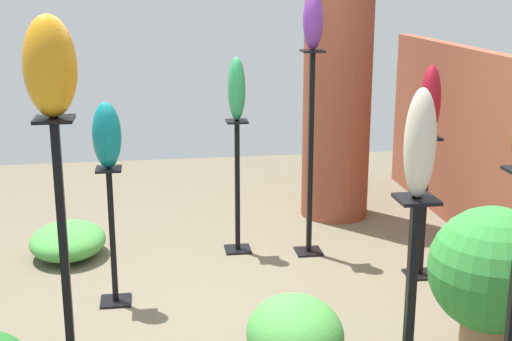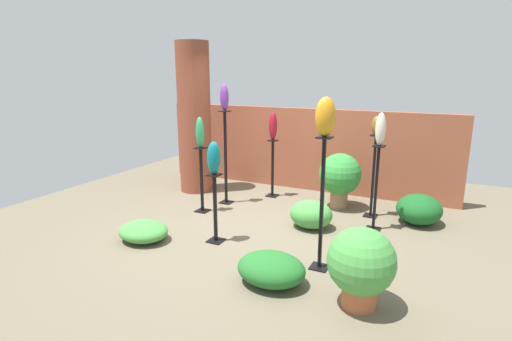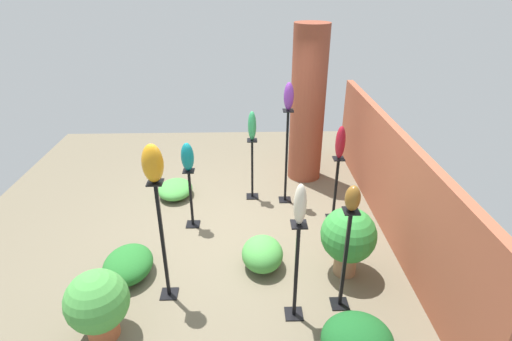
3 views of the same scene
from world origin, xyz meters
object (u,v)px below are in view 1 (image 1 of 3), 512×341
object	(u,v)px
pedestal_ruby	(423,214)
potted_plant_mid_left	(491,274)
pedestal_teal	(113,243)
art_vase_ivory	(420,143)
art_vase_jade	(237,89)
brick_pillar	(338,64)
pedestal_jade	(237,193)
art_vase_violet	(313,20)
pedestal_amber	(67,300)
art_vase_ruby	(430,101)
art_vase_teal	(107,135)
pedestal_violet	(310,162)
pedestal_bronze	(512,316)
art_vase_amber	(50,66)

from	to	relation	value
pedestal_ruby	potted_plant_mid_left	size ratio (longest dim) A/B	1.12
pedestal_teal	art_vase_ivory	distance (m)	2.45
art_vase_jade	brick_pillar	bearing A→B (deg)	128.18
pedestal_jade	potted_plant_mid_left	xyz separation A→B (m)	(1.92, 1.13, 0.07)
pedestal_teal	potted_plant_mid_left	bearing A→B (deg)	61.40
art_vase_violet	brick_pillar	bearing A→B (deg)	154.13
art_vase_violet	art_vase_ivory	distance (m)	2.50
pedestal_jade	art_vase_jade	world-z (taller)	art_vase_jade
pedestal_amber	art_vase_jade	distance (m)	2.54
art_vase_ruby	art_vase_teal	bearing A→B (deg)	-86.69
brick_pillar	pedestal_teal	size ratio (longest dim) A/B	2.96
art_vase_jade	pedestal_violet	bearing A→B (deg)	76.71
art_vase_ruby	art_vase_ivory	bearing A→B (deg)	-23.19
pedestal_violet	art_vase_jade	world-z (taller)	pedestal_violet
pedestal_amber	pedestal_ruby	world-z (taller)	pedestal_amber
pedestal_ruby	art_vase_ruby	size ratio (longest dim) A/B	2.08
pedestal_bronze	art_vase_violet	bearing A→B (deg)	-170.08
pedestal_teal	pedestal_ruby	bearing A→B (deg)	93.31
pedestal_bronze	pedestal_jade	distance (m)	2.65
pedestal_jade	art_vase_ruby	distance (m)	1.62
art_vase_amber	pedestal_bronze	bearing A→B (deg)	83.82
brick_pillar	pedestal_jade	size ratio (longest dim) A/B	2.61
pedestal_jade	brick_pillar	bearing A→B (deg)	128.18
pedestal_jade	art_vase_amber	size ratio (longest dim) A/B	2.50
pedestal_teal	potted_plant_mid_left	xyz separation A→B (m)	(1.11, 2.04, 0.13)
art_vase_ruby	brick_pillar	bearing A→B (deg)	-169.91
brick_pillar	pedestal_amber	world-z (taller)	brick_pillar
pedestal_ruby	art_vase_amber	distance (m)	3.02
art_vase_ruby	art_vase_violet	bearing A→B (deg)	-128.80
brick_pillar	pedestal_teal	world-z (taller)	brick_pillar
art_vase_ruby	art_vase_jade	bearing A→B (deg)	-119.03
pedestal_amber	art_vase_ruby	bearing A→B (deg)	124.83
potted_plant_mid_left	pedestal_teal	bearing A→B (deg)	-118.60
pedestal_violet	pedestal_teal	bearing A→B (deg)	-64.89
pedestal_violet	pedestal_teal	xyz separation A→B (m)	(0.68, -1.45, -0.31)
art_vase_amber	art_vase_teal	xyz separation A→B (m)	(-1.45, 0.12, -0.59)
art_vase_teal	pedestal_violet	bearing A→B (deg)	115.11
pedestal_bronze	art_vase_ruby	world-z (taller)	art_vase_ruby
brick_pillar	art_vase_jade	bearing A→B (deg)	-51.82
pedestal_amber	pedestal_jade	size ratio (longest dim) A/B	1.46
pedestal_violet	potted_plant_mid_left	world-z (taller)	pedestal_violet
brick_pillar	pedestal_violet	size ratio (longest dim) A/B	1.73
pedestal_teal	art_vase_jade	size ratio (longest dim) A/B	1.94
art_vase_teal	art_vase_ivory	bearing A→B (deg)	36.31
art_vase_violet	potted_plant_mid_left	bearing A→B (deg)	18.14
pedestal_ruby	art_vase_ivory	bearing A→B (deg)	-23.19
pedestal_bronze	pedestal_ruby	bearing A→B (deg)	171.03
pedestal_bronze	art_vase_amber	world-z (taller)	art_vase_amber
pedestal_jade	art_vase_violet	bearing A→B (deg)	76.71
art_vase_ivory	art_vase_amber	bearing A→B (deg)	-103.63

